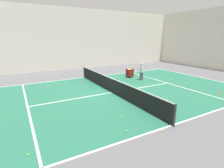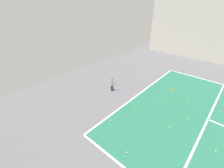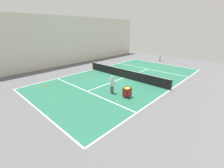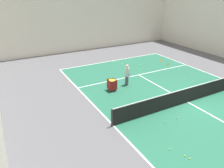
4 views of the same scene
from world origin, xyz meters
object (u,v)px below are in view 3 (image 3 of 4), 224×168
(coach_at_net, at_px, (112,84))
(ball_cart, at_px, (127,90))
(player_near_baseline, at_px, (160,58))
(training_cone_0, at_px, (58,82))
(training_cone_1, at_px, (169,67))
(tennis_net, at_px, (124,73))

(coach_at_net, distance_m, ball_cart, 1.56)
(player_near_baseline, xyz_separation_m, coach_at_net, (-3.39, 16.40, 0.31))
(player_near_baseline, distance_m, training_cone_0, 18.71)
(coach_at_net, relative_size, training_cone_1, 7.67)
(tennis_net, height_order, training_cone_0, tennis_net)
(ball_cart, relative_size, training_cone_0, 3.64)
(coach_at_net, height_order, training_cone_0, coach_at_net)
(coach_at_net, xyz_separation_m, training_cone_0, (6.15, 2.10, -0.83))
(coach_at_net, distance_m, training_cone_1, 12.91)
(tennis_net, height_order, coach_at_net, coach_at_net)
(ball_cart, xyz_separation_m, training_cone_0, (7.64, 2.42, -0.49))
(tennis_net, distance_m, player_near_baseline, 12.14)
(player_near_baseline, distance_m, training_cone_1, 4.85)
(tennis_net, relative_size, coach_at_net, 6.99)
(ball_cart, bearing_deg, training_cone_0, 17.58)
(player_near_baseline, height_order, coach_at_net, coach_at_net)
(coach_at_net, relative_size, ball_cart, 1.90)
(player_near_baseline, xyz_separation_m, training_cone_1, (-3.30, 3.51, -0.53))
(training_cone_0, relative_size, training_cone_1, 1.11)
(training_cone_0, bearing_deg, coach_at_net, -161.14)
(player_near_baseline, height_order, training_cone_0, player_near_baseline)
(player_near_baseline, distance_m, ball_cart, 16.80)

